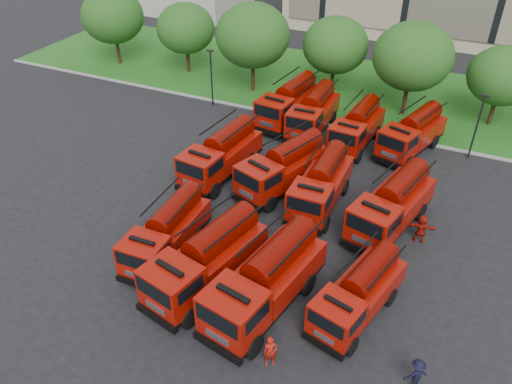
% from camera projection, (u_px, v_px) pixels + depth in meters
% --- Properties ---
extents(ground, '(140.00, 140.00, 0.00)m').
position_uv_depth(ground, '(221.00, 252.00, 29.08)').
color(ground, black).
rests_on(ground, ground).
extents(lawn, '(70.00, 16.00, 0.12)m').
position_uv_depth(lawn, '(347.00, 87.00, 48.36)').
color(lawn, '#214F15').
rests_on(lawn, ground).
extents(curb, '(70.00, 0.30, 0.14)m').
position_uv_depth(curb, '(320.00, 122.00, 42.34)').
color(curb, gray).
rests_on(curb, ground).
extents(tree_0, '(6.30, 6.30, 7.70)m').
position_uv_depth(tree_0, '(113.00, 16.00, 50.74)').
color(tree_0, '#382314').
rests_on(tree_0, ground).
extents(tree_1, '(5.71, 5.71, 6.98)m').
position_uv_depth(tree_1, '(186.00, 28.00, 49.02)').
color(tree_1, '#382314').
rests_on(tree_1, ground).
extents(tree_2, '(6.72, 6.72, 8.22)m').
position_uv_depth(tree_2, '(253.00, 35.00, 44.70)').
color(tree_2, '#382314').
rests_on(tree_2, ground).
extents(tree_3, '(5.88, 5.88, 7.19)m').
position_uv_depth(tree_3, '(335.00, 45.00, 44.55)').
color(tree_3, '#382314').
rests_on(tree_3, ground).
extents(tree_4, '(6.55, 6.55, 8.01)m').
position_uv_depth(tree_4, '(413.00, 56.00, 40.74)').
color(tree_4, '#382314').
rests_on(tree_4, ground).
extents(tree_5, '(5.46, 5.46, 6.68)m').
position_uv_depth(tree_5, '(503.00, 76.00, 39.59)').
color(tree_5, '#382314').
rests_on(tree_5, ground).
extents(lamp_post_0, '(0.60, 0.25, 5.11)m').
position_uv_depth(lamp_post_0, '(211.00, 75.00, 43.61)').
color(lamp_post_0, black).
rests_on(lamp_post_0, ground).
extents(lamp_post_1, '(0.60, 0.25, 5.11)m').
position_uv_depth(lamp_post_1, '(478.00, 123.00, 36.09)').
color(lamp_post_1, black).
rests_on(lamp_post_1, ground).
extents(fire_truck_0, '(2.66, 6.81, 3.06)m').
position_uv_depth(fire_truck_0, '(167.00, 232.00, 28.16)').
color(fire_truck_0, black).
rests_on(fire_truck_0, ground).
extents(fire_truck_1, '(4.21, 7.99, 3.46)m').
position_uv_depth(fire_truck_1, '(207.00, 259.00, 26.05)').
color(fire_truck_1, black).
rests_on(fire_truck_1, ground).
extents(fire_truck_2, '(4.13, 8.23, 3.58)m').
position_uv_depth(fire_truck_2, '(266.00, 280.00, 24.70)').
color(fire_truck_2, black).
rests_on(fire_truck_2, ground).
extents(fire_truck_3, '(3.70, 6.71, 2.90)m').
position_uv_depth(fire_truck_3, '(359.00, 293.00, 24.48)').
color(fire_truck_3, black).
rests_on(fire_truck_3, ground).
extents(fire_truck_4, '(3.36, 7.62, 3.36)m').
position_uv_depth(fire_truck_4, '(221.00, 154.00, 34.91)').
color(fire_truck_4, black).
rests_on(fire_truck_4, ground).
extents(fire_truck_5, '(4.77, 7.75, 3.34)m').
position_uv_depth(fire_truck_5, '(284.00, 167.00, 33.54)').
color(fire_truck_5, black).
rests_on(fire_truck_5, ground).
extents(fire_truck_6, '(2.69, 7.13, 3.23)m').
position_uv_depth(fire_truck_6, '(321.00, 184.00, 31.97)').
color(fire_truck_6, black).
rests_on(fire_truck_6, ground).
extents(fire_truck_7, '(4.26, 7.84, 3.39)m').
position_uv_depth(fire_truck_7, '(392.00, 204.00, 30.01)').
color(fire_truck_7, black).
rests_on(fire_truck_7, ground).
extents(fire_truck_8, '(3.49, 7.76, 3.41)m').
position_uv_depth(fire_truck_8, '(289.00, 102.00, 41.75)').
color(fire_truck_8, black).
rests_on(fire_truck_8, ground).
extents(fire_truck_9, '(2.76, 7.26, 3.28)m').
position_uv_depth(fire_truck_9, '(313.00, 112.00, 40.38)').
color(fire_truck_9, black).
rests_on(fire_truck_9, ground).
extents(fire_truck_10, '(2.97, 7.06, 3.13)m').
position_uv_depth(fire_truck_10, '(357.00, 126.00, 38.50)').
color(fire_truck_10, black).
rests_on(fire_truck_10, ground).
extents(fire_truck_11, '(4.35, 7.37, 3.18)m').
position_uv_depth(fire_truck_11, '(412.00, 133.00, 37.60)').
color(fire_truck_11, black).
rests_on(fire_truck_11, ground).
extents(firefighter_0, '(0.79, 0.72, 1.74)m').
position_uv_depth(firefighter_0, '(270.00, 364.00, 22.86)').
color(firefighter_0, '#9C170C').
rests_on(firefighter_0, ground).
extents(firefighter_1, '(0.99, 0.73, 1.81)m').
position_uv_depth(firefighter_1, '(214.00, 339.00, 23.97)').
color(firefighter_1, black).
rests_on(firefighter_1, ground).
extents(firefighter_2, '(0.96, 1.26, 1.91)m').
position_uv_depth(firefighter_2, '(309.00, 328.00, 24.54)').
color(firefighter_2, '#9C170C').
rests_on(firefighter_2, ground).
extents(firefighter_4, '(0.90, 0.89, 1.57)m').
position_uv_depth(firefighter_4, '(178.00, 224.00, 31.19)').
color(firefighter_4, black).
rests_on(firefighter_4, ground).
extents(firefighter_5, '(1.83, 0.98, 1.88)m').
position_uv_depth(firefighter_5, '(418.00, 241.00, 29.89)').
color(firefighter_5, '#9C170C').
rests_on(firefighter_5, ground).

